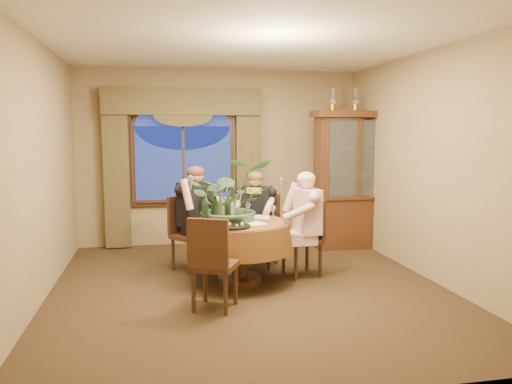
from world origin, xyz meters
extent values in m
plane|color=black|center=(0.00, 0.00, 0.00)|extent=(5.00, 5.00, 0.00)
plane|color=olive|center=(0.00, 2.50, 1.40)|extent=(4.50, 0.00, 4.50)
plane|color=olive|center=(2.25, 0.00, 1.40)|extent=(0.00, 5.00, 5.00)
plane|color=white|center=(0.00, 0.00, 2.80)|extent=(5.00, 5.00, 0.00)
cube|color=#463B22|center=(-1.63, 2.38, 1.18)|extent=(0.38, 0.14, 2.32)
cube|color=#463B22|center=(0.43, 2.38, 1.18)|extent=(0.38, 0.14, 2.32)
cylinder|color=maroon|center=(-0.07, 0.21, 0.38)|extent=(1.46, 1.46, 0.75)
cube|color=#371D10|center=(2.00, 1.75, 1.06)|extent=(1.32, 0.52, 2.13)
cube|color=black|center=(0.75, 0.38, 0.48)|extent=(0.50, 0.50, 0.96)
cube|color=black|center=(0.34, 0.92, 0.48)|extent=(0.57, 0.57, 0.96)
cube|color=black|center=(-0.60, 0.90, 0.48)|extent=(0.59, 0.59, 0.96)
cube|color=black|center=(-0.46, -0.60, 0.48)|extent=(0.56, 0.56, 0.96)
imported|color=#355934|center=(-0.14, 0.33, 1.39)|extent=(1.01, 1.12, 0.87)
imported|color=#4A5731|center=(-0.01, 0.15, 0.77)|extent=(0.14, 0.14, 0.04)
cylinder|color=black|center=(-0.20, -0.14, 0.76)|extent=(0.40, 0.40, 0.02)
cylinder|color=tan|center=(-0.28, 0.29, 0.92)|extent=(0.07, 0.07, 0.33)
cylinder|color=black|center=(-0.49, 0.11, 0.92)|extent=(0.07, 0.07, 0.33)
cylinder|color=black|center=(-0.35, 0.39, 0.92)|extent=(0.07, 0.07, 0.33)
cylinder|color=black|center=(-0.22, 0.14, 0.92)|extent=(0.07, 0.07, 0.33)
cylinder|color=tan|center=(-0.47, 0.30, 0.92)|extent=(0.07, 0.07, 0.33)
cylinder|color=black|center=(-0.36, 0.17, 0.92)|extent=(0.07, 0.07, 0.33)
cube|color=white|center=(0.08, 0.06, 0.75)|extent=(0.29, 0.35, 0.00)
cube|color=white|center=(0.23, 0.43, 0.75)|extent=(0.27, 0.34, 0.00)
cube|color=white|center=(-0.14, -0.02, 0.75)|extent=(0.22, 0.31, 0.00)
camera|label=1|loc=(-1.03, -5.55, 1.81)|focal=35.00mm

